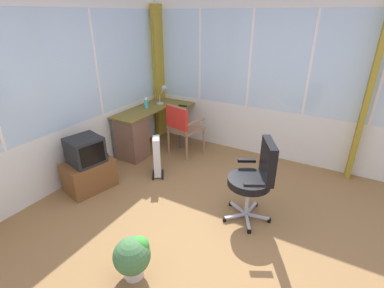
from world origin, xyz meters
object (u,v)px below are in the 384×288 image
desk (135,134)px  office_chair (256,175)px  wooden_armchair (181,124)px  tv_remote (183,106)px  potted_plant (133,256)px  space_heater (157,156)px  desk_lamp (164,92)px  tv_on_stand (88,166)px  spray_bottle (146,102)px

desk → office_chair: office_chair is taller
wooden_armchair → office_chair: (-1.01, -1.64, 0.02)m
wooden_armchair → tv_remote: bearing=26.8°
potted_plant → space_heater: bearing=29.0°
wooden_armchair → office_chair: size_ratio=0.90×
desk_lamp → space_heater: bearing=-151.2°
tv_on_stand → space_heater: size_ratio=1.22×
spray_bottle → potted_plant: bearing=-145.2°
wooden_armchair → potted_plant: (-2.39, -0.94, -0.34)m
desk → tv_on_stand: 1.12m
desk → office_chair: bearing=-104.5°
desk_lamp → tv_remote: (-0.01, -0.40, -0.21)m
office_chair → space_heater: bearing=81.0°
desk_lamp → potted_plant: size_ratio=0.80×
tv_remote → potted_plant: size_ratio=0.35×
desk_lamp → space_heater: size_ratio=0.53×
tv_remote → office_chair: 2.31m
tv_remote → wooden_armchair: bearing=-160.6°
desk → tv_on_stand: tv_on_stand is taller
wooden_armchair → tv_on_stand: (-1.53, 0.58, -0.24)m
tv_remote → spray_bottle: bearing=120.8°
potted_plant → tv_remote: bearing=22.3°
wooden_armchair → space_heater: (-0.76, -0.04, -0.26)m
desk → potted_plant: 2.56m
desk → desk_lamp: desk_lamp is taller
wooden_armchair → desk: bearing=121.5°
desk_lamp → tv_remote: 0.45m
desk_lamp → office_chair: (-1.41, -2.23, -0.37)m
tv_remote → space_heater: bearing=-175.9°
desk → tv_on_stand: size_ratio=1.85×
potted_plant → desk_lamp: bearing=28.9°
spray_bottle → office_chair: size_ratio=0.21×
desk_lamp → spray_bottle: (-0.41, 0.11, -0.11)m
tv_remote → wooden_armchair: size_ratio=0.16×
office_chair → space_heater: size_ratio=1.59×
potted_plant → spray_bottle: bearing=34.8°
spray_bottle → office_chair: office_chair is taller
desk → tv_remote: size_ratio=9.59×
spray_bottle → space_heater: spray_bottle is taller
tv_on_stand → potted_plant: 1.76m
tv_remote → space_heater: (-1.15, -0.23, -0.44)m
desk → space_heater: (-0.35, -0.71, -0.09)m
desk → potted_plant: (-1.97, -1.62, -0.17)m
desk → space_heater: size_ratio=2.26×
potted_plant → desk: bearing=39.3°
desk_lamp → tv_on_stand: (-1.92, -0.01, -0.63)m
office_chair → wooden_armchair: bearing=58.2°
desk_lamp → space_heater: desk_lamp is taller
desk_lamp → tv_on_stand: desk_lamp is taller
potted_plant → wooden_armchair: bearing=21.5°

